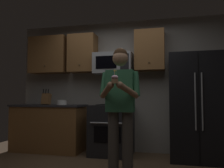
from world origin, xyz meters
name	(u,v)px	position (x,y,z in m)	size (l,w,h in m)	color
wall_back	(124,86)	(0.00, 1.75, 1.30)	(4.40, 0.10, 2.60)	gray
oven_range	(112,130)	(-0.15, 1.36, 0.46)	(0.76, 0.70, 0.93)	black
microwave	(113,64)	(-0.15, 1.48, 1.72)	(0.74, 0.41, 0.40)	#9EA0A5
refrigerator	(196,107)	(1.35, 1.32, 0.90)	(0.90, 0.75, 1.80)	black
cabinet_row_upper	(86,54)	(-0.72, 1.53, 1.95)	(2.78, 0.36, 0.76)	brown
counter_left	(49,128)	(-1.45, 1.38, 0.46)	(1.44, 0.66, 0.92)	brown
knife_block	(46,99)	(-1.49, 1.33, 1.03)	(0.16, 0.15, 0.32)	brown
bowl_large_white	(62,102)	(-1.16, 1.33, 0.97)	(0.20, 0.20, 0.09)	white
person	(120,102)	(0.24, 0.26, 1.00)	(0.60, 0.48, 1.76)	#4C4742
cupcake	(115,79)	(0.24, -0.07, 1.29)	(0.09, 0.09, 0.17)	#A87F56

